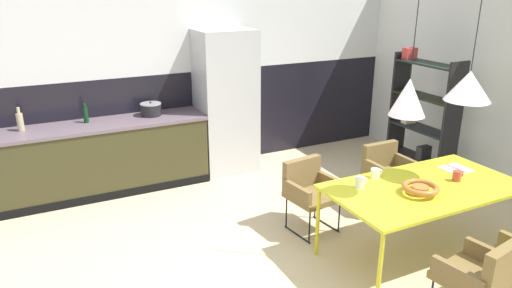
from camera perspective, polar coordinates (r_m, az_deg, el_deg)
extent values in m
plane|color=#C8B289|center=(4.33, 5.89, -16.10)|extent=(8.49, 8.49, 0.00)
cube|color=black|center=(6.58, -8.02, 2.96)|extent=(6.53, 0.12, 1.35)
cube|color=silver|center=(6.34, -8.60, 14.75)|extent=(6.53, 0.12, 1.35)
cube|color=#36321B|center=(6.04, -20.91, -2.19)|extent=(3.12, 0.60, 0.84)
cube|color=#63535D|center=(5.91, -21.42, 1.81)|extent=(3.15, 0.63, 0.04)
cube|color=black|center=(5.90, -20.16, -6.54)|extent=(3.12, 0.01, 0.10)
cube|color=#ADAFB2|center=(6.31, -3.68, 5.08)|extent=(0.74, 0.60, 1.92)
cube|color=gold|center=(4.55, 19.89, -5.00)|extent=(1.79, 0.96, 0.03)
cylinder|color=gold|center=(4.50, 7.53, -9.42)|extent=(0.04, 0.04, 0.70)
cylinder|color=gold|center=(5.56, 22.49, -5.05)|extent=(0.04, 0.04, 0.70)
cylinder|color=gold|center=(3.91, 14.83, -14.76)|extent=(0.04, 0.04, 0.70)
cube|color=brown|center=(4.90, 7.00, -6.29)|extent=(0.54, 0.52, 0.06)
cube|color=brown|center=(4.96, 5.60, -3.51)|extent=(0.46, 0.14, 0.32)
cube|color=brown|center=(5.00, 8.98, -4.62)|extent=(0.10, 0.42, 0.14)
cube|color=brown|center=(4.73, 5.01, -5.86)|extent=(0.10, 0.42, 0.14)
cylinder|color=black|center=(5.00, 10.10, -8.69)|extent=(0.02, 0.02, 0.37)
cylinder|color=black|center=(4.75, 6.54, -10.03)|extent=(0.02, 0.02, 0.37)
cylinder|color=black|center=(5.24, 7.23, -7.13)|extent=(0.02, 0.02, 0.37)
cylinder|color=black|center=(5.01, 3.72, -8.30)|extent=(0.02, 0.02, 0.37)
cylinder|color=black|center=(5.20, 8.53, -9.62)|extent=(0.07, 0.41, 0.02)
cylinder|color=black|center=(4.97, 5.03, -10.93)|extent=(0.07, 0.41, 0.02)
cylinder|color=black|center=(4.51, 27.19, -13.77)|extent=(0.02, 0.02, 0.40)
cube|color=brown|center=(5.51, 16.04, -3.62)|extent=(0.48, 0.46, 0.06)
cube|color=brown|center=(5.58, 14.85, -1.28)|extent=(0.46, 0.08, 0.29)
cube|color=brown|center=(5.62, 17.81, -2.26)|extent=(0.05, 0.41, 0.14)
cube|color=brown|center=(5.33, 14.38, -3.07)|extent=(0.05, 0.41, 0.14)
cylinder|color=black|center=(5.61, 18.65, -6.06)|extent=(0.02, 0.02, 0.40)
cylinder|color=black|center=(5.35, 15.57, -6.98)|extent=(0.02, 0.02, 0.40)
cylinder|color=black|center=(5.85, 16.07, -4.70)|extent=(0.02, 0.02, 0.40)
cylinder|color=black|center=(5.60, 13.01, -5.51)|extent=(0.02, 0.02, 0.40)
cylinder|color=black|center=(5.81, 17.14, -7.09)|extent=(0.02, 0.41, 0.02)
cylinder|color=black|center=(5.56, 14.09, -8.01)|extent=(0.02, 0.41, 0.02)
cube|color=brown|center=(3.97, 24.90, -14.53)|extent=(0.55, 0.54, 0.06)
cube|color=brown|center=(3.80, 27.98, -13.11)|extent=(0.46, 0.16, 0.34)
cube|color=brown|center=(3.75, 23.39, -14.59)|extent=(0.12, 0.42, 0.14)
cube|color=brown|center=(4.10, 26.67, -12.12)|extent=(0.12, 0.42, 0.14)
cylinder|color=black|center=(4.31, 23.62, -14.97)|extent=(0.02, 0.02, 0.38)
cylinder|color=#B2662D|center=(4.35, 19.38, -5.34)|extent=(0.15, 0.15, 0.07)
torus|color=#AB6227|center=(4.34, 19.42, -5.02)|extent=(0.32, 0.32, 0.05)
cube|color=white|center=(5.00, 22.69, -2.95)|extent=(0.13, 0.24, 0.01)
cube|color=white|center=(5.09, 23.63, -2.69)|extent=(0.13, 0.24, 0.01)
cube|color=#B73833|center=(5.04, 23.17, -2.73)|extent=(0.01, 0.24, 0.00)
cylinder|color=#B23D33|center=(4.75, 23.28, -3.60)|extent=(0.08, 0.08, 0.10)
torus|color=#B23D33|center=(4.79, 23.69, -3.43)|extent=(0.07, 0.01, 0.07)
cylinder|color=white|center=(4.33, 12.50, -4.60)|extent=(0.08, 0.08, 0.10)
torus|color=white|center=(4.36, 13.07, -4.40)|extent=(0.07, 0.01, 0.07)
cylinder|color=white|center=(4.58, 14.31, -3.49)|extent=(0.09, 0.09, 0.09)
torus|color=white|center=(4.61, 14.84, -3.31)|extent=(0.06, 0.01, 0.06)
cylinder|color=black|center=(6.09, -12.68, 4.09)|extent=(0.26, 0.26, 0.15)
cylinder|color=gray|center=(6.07, -12.73, 4.81)|extent=(0.27, 0.27, 0.01)
sphere|color=black|center=(6.06, -12.74, 4.97)|extent=(0.02, 0.02, 0.02)
cylinder|color=tan|center=(5.94, -26.80, 2.39)|extent=(0.07, 0.07, 0.20)
cylinder|color=tan|center=(5.91, -27.00, 3.66)|extent=(0.04, 0.04, 0.07)
cylinder|color=#0F3319|center=(5.98, -20.04, 3.34)|extent=(0.06, 0.06, 0.19)
cylinder|color=#0F3319|center=(5.95, -20.17, 4.46)|extent=(0.03, 0.03, 0.06)
cube|color=black|center=(6.77, 16.96, 3.95)|extent=(0.30, 0.03, 1.62)
cube|color=black|center=(6.16, 22.68, 1.81)|extent=(0.30, 0.03, 1.62)
cube|color=black|center=(6.63, 19.15, -1.70)|extent=(0.30, 0.90, 0.02)
cube|color=#262628|center=(6.54, 19.74, -1.05)|extent=(0.18, 0.10, 0.19)
cube|color=black|center=(6.50, 19.55, 1.78)|extent=(0.30, 0.90, 0.02)
cube|color=beige|center=(6.64, 18.15, 3.20)|extent=(0.18, 0.10, 0.18)
cube|color=black|center=(6.39, 19.97, 5.40)|extent=(0.30, 0.90, 0.02)
cube|color=black|center=(6.31, 20.41, 9.13)|extent=(0.30, 0.90, 0.02)
cube|color=#B73833|center=(6.55, 18.23, 10.45)|extent=(0.18, 0.10, 0.15)
cylinder|color=black|center=(3.92, 18.98, 13.95)|extent=(0.01, 0.01, 0.89)
cone|color=silver|center=(4.01, 18.06, 5.44)|extent=(0.30, 0.30, 0.31)
cylinder|color=black|center=(4.46, 25.54, 13.68)|extent=(0.01, 0.01, 0.89)
cone|color=silver|center=(4.54, 24.50, 6.45)|extent=(0.40, 0.40, 0.27)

